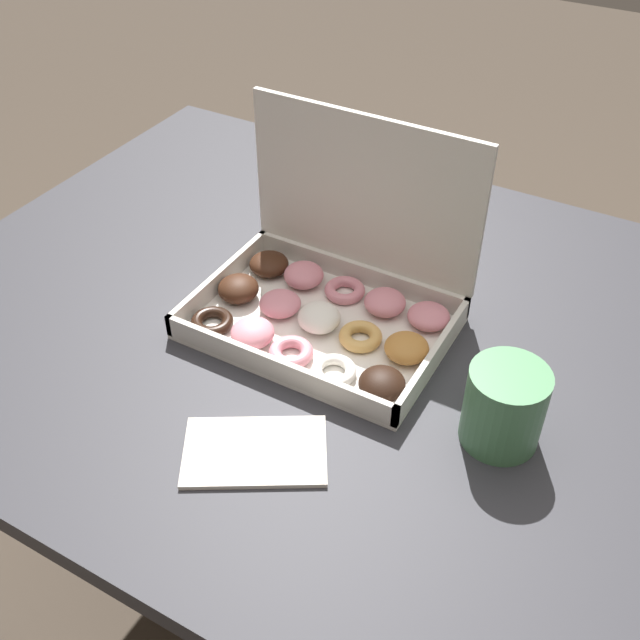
% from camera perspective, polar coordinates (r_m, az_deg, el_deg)
% --- Properties ---
extents(ground_plane, '(8.00, 8.00, 0.00)m').
position_cam_1_polar(ground_plane, '(1.61, 2.58, -21.49)').
color(ground_plane, '#42382D').
extents(dining_table, '(1.30, 0.91, 0.75)m').
position_cam_1_polar(dining_table, '(1.07, 3.61, -4.59)').
color(dining_table, '#2D2D33').
rests_on(dining_table, ground_plane).
extents(donut_box, '(0.34, 0.24, 0.26)m').
position_cam_1_polar(donut_box, '(1.00, 0.80, 2.29)').
color(donut_box, silver).
rests_on(donut_box, dining_table).
extents(coffee_mug, '(0.09, 0.09, 0.10)m').
position_cam_1_polar(coffee_mug, '(0.86, 13.88, -6.34)').
color(coffee_mug, '#4C8456').
rests_on(coffee_mug, dining_table).
extents(paper_napkin, '(0.19, 0.17, 0.01)m').
position_cam_1_polar(paper_napkin, '(0.86, -4.98, -9.94)').
color(paper_napkin, silver).
rests_on(paper_napkin, dining_table).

